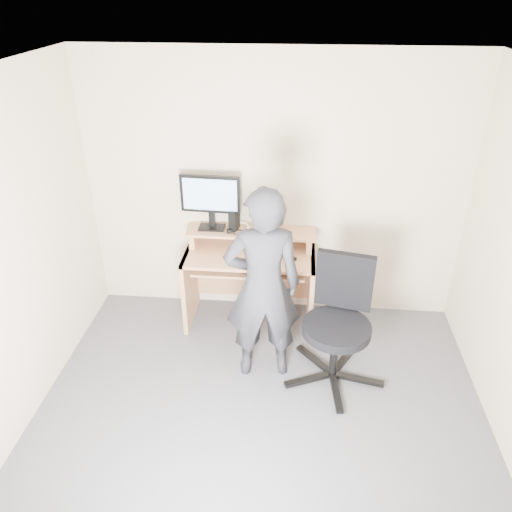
% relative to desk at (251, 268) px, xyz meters
% --- Properties ---
extents(ground, '(3.50, 3.50, 0.00)m').
position_rel_desk_xyz_m(ground, '(0.20, -1.53, -0.55)').
color(ground, '#59595E').
rests_on(ground, ground).
extents(back_wall, '(3.50, 0.02, 2.50)m').
position_rel_desk_xyz_m(back_wall, '(0.20, 0.22, 0.70)').
color(back_wall, beige).
rests_on(back_wall, ground).
extents(ceiling, '(3.50, 3.50, 0.02)m').
position_rel_desk_xyz_m(ceiling, '(0.20, -1.53, 1.95)').
color(ceiling, white).
rests_on(ceiling, back_wall).
extents(desk, '(1.20, 0.60, 0.91)m').
position_rel_desk_xyz_m(desk, '(0.00, 0.00, 0.00)').
color(desk, tan).
rests_on(desk, ground).
extents(monitor, '(0.55, 0.15, 0.52)m').
position_rel_desk_xyz_m(monitor, '(-0.37, 0.08, 0.68)').
color(monitor, black).
rests_on(monitor, desk).
extents(external_drive, '(0.10, 0.14, 0.20)m').
position_rel_desk_xyz_m(external_drive, '(-0.16, 0.09, 0.46)').
color(external_drive, black).
rests_on(external_drive, desk).
extents(travel_mug, '(0.09, 0.09, 0.17)m').
position_rel_desk_xyz_m(travel_mug, '(0.17, 0.08, 0.45)').
color(travel_mug, silver).
rests_on(travel_mug, desk).
extents(smartphone, '(0.11, 0.15, 0.01)m').
position_rel_desk_xyz_m(smartphone, '(0.22, 0.07, 0.37)').
color(smartphone, black).
rests_on(smartphone, desk).
extents(charger, '(0.05, 0.04, 0.03)m').
position_rel_desk_xyz_m(charger, '(-0.20, 0.00, 0.38)').
color(charger, black).
rests_on(charger, desk).
extents(headphones, '(0.18, 0.18, 0.06)m').
position_rel_desk_xyz_m(headphones, '(-0.10, 0.10, 0.37)').
color(headphones, silver).
rests_on(headphones, desk).
extents(keyboard, '(0.49, 0.30, 0.03)m').
position_rel_desk_xyz_m(keyboard, '(-0.11, -0.17, 0.12)').
color(keyboard, black).
rests_on(keyboard, desk).
extents(mouse, '(0.11, 0.08, 0.04)m').
position_rel_desk_xyz_m(mouse, '(0.39, -0.18, 0.22)').
color(mouse, black).
rests_on(mouse, desk).
extents(office_chair, '(0.83, 0.82, 1.05)m').
position_rel_desk_xyz_m(office_chair, '(0.79, -0.76, 0.03)').
color(office_chair, black).
rests_on(office_chair, ground).
extents(person, '(0.67, 0.49, 1.68)m').
position_rel_desk_xyz_m(person, '(0.18, -0.78, 0.29)').
color(person, black).
rests_on(person, ground).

